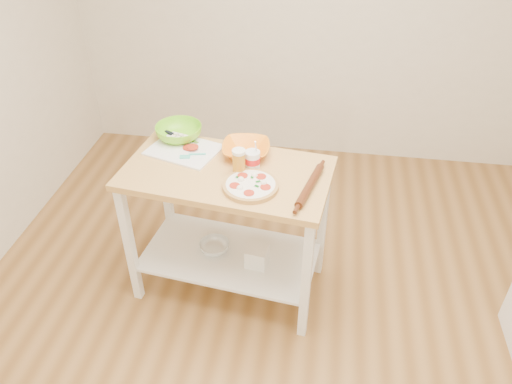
{
  "coord_description": "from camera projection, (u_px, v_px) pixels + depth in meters",
  "views": [
    {
      "loc": [
        0.17,
        -1.81,
        2.46
      ],
      "look_at": [
        -0.19,
        0.48,
        0.76
      ],
      "focal_mm": 35.0,
      "sensor_mm": 36.0,
      "label": 1
    }
  ],
  "objects": [
    {
      "name": "room_shell",
      "position": [
        283.0,
        150.0,
        2.11
      ],
      "size": [
        4.04,
        4.54,
        2.74
      ],
      "color": "olive",
      "rests_on": "ground"
    },
    {
      "name": "spatula",
      "position": [
        192.0,
        155.0,
        2.89
      ],
      "size": [
        0.15,
        0.08,
        0.01
      ],
      "rotation": [
        0.0,
        0.0,
        0.19
      ],
      "color": "#43C1AB",
      "rests_on": "cutting_board"
    },
    {
      "name": "prep_island",
      "position": [
        228.0,
        206.0,
        2.94
      ],
      "size": [
        1.23,
        0.77,
        0.9
      ],
      "rotation": [
        0.0,
        0.0,
        -0.12
      ],
      "color": "tan",
      "rests_on": "ground"
    },
    {
      "name": "orange_bowl",
      "position": [
        246.0,
        150.0,
        2.91
      ],
      "size": [
        0.3,
        0.3,
        0.07
      ],
      "primitive_type": "imported",
      "rotation": [
        0.0,
        0.0,
        0.08
      ],
      "color": "orange",
      "rests_on": "prep_island"
    },
    {
      "name": "green_bowl",
      "position": [
        179.0,
        132.0,
        3.05
      ],
      "size": [
        0.34,
        0.34,
        0.09
      ],
      "primitive_type": "imported",
      "rotation": [
        0.0,
        0.0,
        0.22
      ],
      "color": "#73D41D",
      "rests_on": "prep_island"
    },
    {
      "name": "shelf_bin",
      "position": [
        257.0,
        256.0,
        3.07
      ],
      "size": [
        0.14,
        0.14,
        0.13
      ],
      "primitive_type": "cube",
      "rotation": [
        0.0,
        0.0,
        -0.12
      ],
      "color": "white",
      "rests_on": "prep_island"
    },
    {
      "name": "rolling_pin",
      "position": [
        310.0,
        186.0,
        2.64
      ],
      "size": [
        0.13,
        0.38,
        0.04
      ],
      "primitive_type": "cylinder",
      "rotation": [
        1.57,
        0.0,
        -0.24
      ],
      "color": "#532813",
      "rests_on": "prep_island"
    },
    {
      "name": "knife",
      "position": [
        176.0,
        135.0,
        3.08
      ],
      "size": [
        0.26,
        0.13,
        0.01
      ],
      "rotation": [
        0.0,
        0.0,
        -0.46
      ],
      "color": "silver",
      "rests_on": "cutting_board"
    },
    {
      "name": "pizza",
      "position": [
        251.0,
        185.0,
        2.65
      ],
      "size": [
        0.3,
        0.3,
        0.05
      ],
      "rotation": [
        0.0,
        0.0,
        -0.51
      ],
      "color": "tan",
      "rests_on": "prep_island"
    },
    {
      "name": "yogurt_tub",
      "position": [
        252.0,
        160.0,
        2.79
      ],
      "size": [
        0.09,
        0.09,
        0.19
      ],
      "color": "white",
      "rests_on": "prep_island"
    },
    {
      "name": "cutting_board",
      "position": [
        184.0,
        149.0,
        2.97
      ],
      "size": [
        0.47,
        0.4,
        0.04
      ],
      "rotation": [
        0.0,
        0.0,
        -0.3
      ],
      "color": "white",
      "rests_on": "prep_island"
    },
    {
      "name": "beer_pint",
      "position": [
        239.0,
        162.0,
        2.73
      ],
      "size": [
        0.07,
        0.07,
        0.15
      ],
      "color": "#C3801B",
      "rests_on": "prep_island"
    },
    {
      "name": "shelf_glass_bowl",
      "position": [
        214.0,
        247.0,
        3.18
      ],
      "size": [
        0.21,
        0.21,
        0.06
      ],
      "primitive_type": "imported",
      "rotation": [
        0.0,
        0.0,
        -0.1
      ],
      "color": "silver",
      "rests_on": "prep_island"
    }
  ]
}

